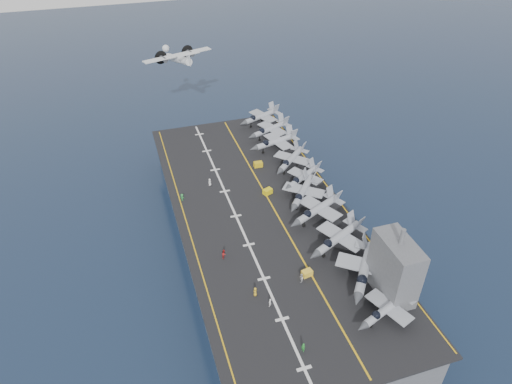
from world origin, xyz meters
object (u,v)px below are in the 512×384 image
object	(u,v)px
fighter_jet_0	(387,308)
transport_plane	(178,59)
island_superstructure	(396,262)
tow_cart_a	(307,273)

from	to	relation	value
fighter_jet_0	transport_plane	bearing A→B (deg)	101.85
island_superstructure	fighter_jet_0	world-z (taller)	island_superstructure
island_superstructure	transport_plane	xyz separation A→B (m)	(-22.79, 85.91, 9.70)
island_superstructure	tow_cart_a	distance (m)	16.82
transport_plane	tow_cart_a	bearing A→B (deg)	-82.71
island_superstructure	transport_plane	bearing A→B (deg)	104.86
tow_cart_a	transport_plane	size ratio (longest dim) A/B	0.09
island_superstructure	tow_cart_a	bearing A→B (deg)	147.00
transport_plane	fighter_jet_0	bearing A→B (deg)	-78.15
tow_cart_a	transport_plane	distance (m)	79.93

